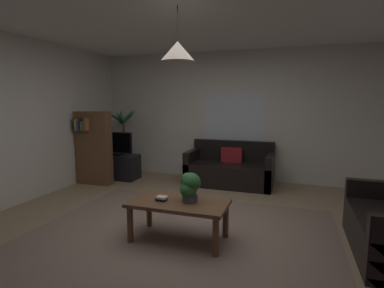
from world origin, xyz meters
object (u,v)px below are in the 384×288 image
at_px(potted_palm_corner, 124,145).
at_px(bookshelf_corner, 93,147).
at_px(couch_under_window, 230,170).
at_px(potted_plant_on_table, 190,186).
at_px(coffee_table, 179,208).
at_px(pendant_lamp, 178,51).
at_px(remote_on_table_0, 191,200).
at_px(tv, 115,143).
at_px(tv_stand, 117,166).
at_px(book_on_table_1, 162,197).
at_px(book_on_table_0, 161,199).

bearing_deg(potted_palm_corner, bookshelf_corner, -96.38).
distance_m(couch_under_window, potted_plant_on_table, 2.52).
xyz_separation_m(coffee_table, potted_plant_on_table, (0.12, 0.04, 0.26)).
bearing_deg(pendant_lamp, remote_on_table_0, 21.64).
xyz_separation_m(couch_under_window, pendant_lamp, (-0.07, -2.53, 1.85)).
xyz_separation_m(remote_on_table_0, tv, (-2.38, 2.17, 0.27)).
bearing_deg(tv, tv_stand, 90.00).
bearing_deg(pendant_lamp, tv, 135.39).
relative_size(book_on_table_1, pendant_lamp, 0.21).
height_order(book_on_table_1, remote_on_table_0, book_on_table_1).
bearing_deg(tv_stand, potted_palm_corner, 100.68).
height_order(couch_under_window, tv_stand, couch_under_window).
distance_m(potted_plant_on_table, tv_stand, 3.26).
height_order(coffee_table, potted_plant_on_table, potted_plant_on_table).
bearing_deg(book_on_table_1, potted_plant_on_table, 13.70).
bearing_deg(tv_stand, book_on_table_1, -47.88).
distance_m(couch_under_window, book_on_table_1, 2.59).
height_order(coffee_table, remote_on_table_0, remote_on_table_0).
relative_size(potted_plant_on_table, potted_palm_corner, 0.23).
xyz_separation_m(tv, pendant_lamp, (2.25, -2.22, 1.38)).
xyz_separation_m(couch_under_window, potted_plant_on_table, (0.05, -2.49, 0.37)).
relative_size(book_on_table_0, tv_stand, 0.14).
relative_size(couch_under_window, pendant_lamp, 2.84).
height_order(tv_stand, tv, tv).
xyz_separation_m(couch_under_window, coffee_table, (-0.07, -2.53, 0.11)).
distance_m(book_on_table_1, potted_palm_corner, 3.45).
bearing_deg(pendant_lamp, book_on_table_0, -171.95).
bearing_deg(potted_plant_on_table, book_on_table_0, -168.06).
bearing_deg(tv, potted_plant_on_table, -42.61).
distance_m(coffee_table, potted_palm_corner, 3.55).
bearing_deg(couch_under_window, tv_stand, -172.96).
bearing_deg(potted_palm_corner, potted_plant_on_table, -47.06).
relative_size(book_on_table_1, potted_plant_on_table, 0.37).
xyz_separation_m(remote_on_table_0, pendant_lamp, (-0.13, -0.05, 1.65)).
distance_m(book_on_table_1, potted_plant_on_table, 0.35).
bearing_deg(couch_under_window, coffee_table, -91.65).
bearing_deg(tv, pendant_lamp, -44.61).
distance_m(couch_under_window, coffee_table, 2.53).
distance_m(coffee_table, tv_stand, 3.18).
height_order(tv, potted_palm_corner, potted_palm_corner).
bearing_deg(book_on_table_1, bookshelf_corner, 141.61).
relative_size(book_on_table_0, book_on_table_1, 1.02).
bearing_deg(remote_on_table_0, tv_stand, -58.90).
distance_m(couch_under_window, remote_on_table_0, 2.48).
relative_size(coffee_table, potted_palm_corner, 0.76).
xyz_separation_m(couch_under_window, book_on_table_0, (-0.27, -2.56, 0.20)).
height_order(couch_under_window, coffee_table, couch_under_window).
bearing_deg(book_on_table_1, couch_under_window, 84.12).
bearing_deg(book_on_table_1, book_on_table_0, 144.79).
bearing_deg(couch_under_window, book_on_table_0, -96.13).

